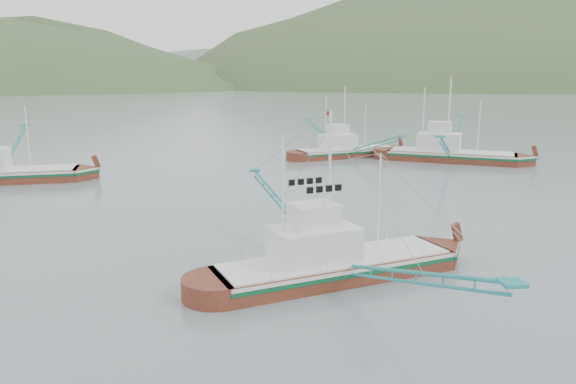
{
  "coord_description": "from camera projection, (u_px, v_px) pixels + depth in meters",
  "views": [
    {
      "loc": [
        -2.98,
        -32.37,
        11.48
      ],
      "look_at": [
        0.0,
        6.0,
        3.2
      ],
      "focal_mm": 35.0,
      "sensor_mm": 36.0,
      "label": 1
    }
  ],
  "objects": [
    {
      "name": "bg_boat_far",
      "position": [
        346.0,
        142.0,
        76.58
      ],
      "size": [
        14.54,
        24.73,
        10.33
      ],
      "rotation": [
        0.0,
        0.0,
        0.33
      ],
      "color": "#592112",
      "rests_on": "ground"
    },
    {
      "name": "ground",
      "position": [
        296.0,
        264.0,
        34.19
      ],
      "size": [
        1200.0,
        1200.0,
        0.0
      ],
      "primitive_type": "plane",
      "color": "slate",
      "rests_on": "ground"
    },
    {
      "name": "headland_right",
      "position": [
        533.0,
        85.0,
        471.46
      ],
      "size": [
        684.0,
        432.0,
        306.0
      ],
      "primitive_type": "ellipsoid",
      "color": "#3A532B",
      "rests_on": "ground"
    },
    {
      "name": "ridge_distant",
      "position": [
        276.0,
        83.0,
        582.28
      ],
      "size": [
        960.0,
        400.0,
        240.0
      ],
      "primitive_type": "ellipsoid",
      "color": "slate",
      "rests_on": "ground"
    },
    {
      "name": "bg_boat_right",
      "position": [
        451.0,
        143.0,
        72.58
      ],
      "size": [
        16.84,
        27.45,
        11.77
      ],
      "rotation": [
        0.0,
        0.0,
        -0.45
      ],
      "color": "#592112",
      "rests_on": "ground"
    },
    {
      "name": "main_boat",
      "position": [
        334.0,
        244.0,
        31.42
      ],
      "size": [
        14.38,
        24.41,
        10.23
      ],
      "rotation": [
        0.0,
        0.0,
        0.35
      ],
      "color": "#592112",
      "rests_on": "ground"
    }
  ]
}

